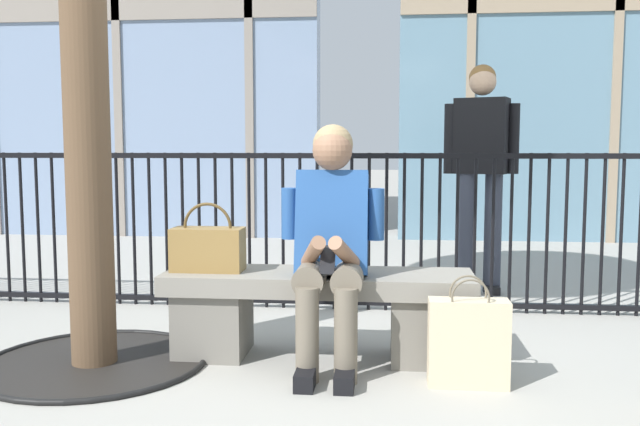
# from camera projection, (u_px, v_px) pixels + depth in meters

# --- Properties ---
(ground_plane) EXTENTS (60.00, 60.00, 0.00)m
(ground_plane) POSITION_uv_depth(u_px,v_px,m) (318.00, 357.00, 3.54)
(ground_plane) COLOR #9E9B93
(stone_bench) EXTENTS (1.60, 0.44, 0.45)m
(stone_bench) POSITION_uv_depth(u_px,v_px,m) (318.00, 306.00, 3.51)
(stone_bench) COLOR gray
(stone_bench) RESTS_ON ground
(seated_person_with_phone) EXTENTS (0.52, 0.66, 1.21)m
(seated_person_with_phone) POSITION_uv_depth(u_px,v_px,m) (331.00, 238.00, 3.34)
(seated_person_with_phone) COLOR #6B6051
(seated_person_with_phone) RESTS_ON ground
(handbag_on_bench) EXTENTS (0.37, 0.18, 0.36)m
(handbag_on_bench) POSITION_uv_depth(u_px,v_px,m) (208.00, 248.00, 3.53)
(handbag_on_bench) COLOR olive
(handbag_on_bench) RESTS_ON stone_bench
(shopping_bag) EXTENTS (0.36, 0.13, 0.51)m
(shopping_bag) POSITION_uv_depth(u_px,v_px,m) (468.00, 342.00, 3.09)
(shopping_bag) COLOR beige
(shopping_bag) RESTS_ON ground
(bystander_at_railing) EXTENTS (0.55, 0.34, 1.71)m
(bystander_at_railing) POSITION_uv_depth(u_px,v_px,m) (481.00, 160.00, 5.05)
(bystander_at_railing) COLOR #383D4C
(bystander_at_railing) RESTS_ON ground
(plaza_railing) EXTENTS (7.94, 0.04, 1.06)m
(plaza_railing) POSITION_uv_depth(u_px,v_px,m) (334.00, 231.00, 4.54)
(plaza_railing) COLOR black
(plaza_railing) RESTS_ON ground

